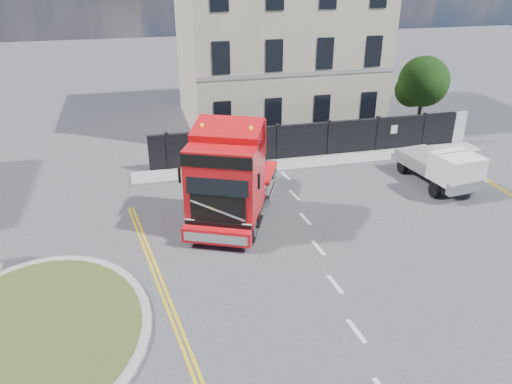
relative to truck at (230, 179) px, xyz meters
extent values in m
plane|color=#424244|center=(-0.09, -2.64, -1.94)|extent=(120.00, 120.00, 0.00)
cylinder|color=#969691|center=(-7.09, -5.64, -1.88)|extent=(6.80, 6.80, 0.12)
cylinder|color=#39441B|center=(-7.09, -5.64, -1.80)|extent=(6.20, 6.20, 0.05)
cube|color=black|center=(5.91, 6.36, -0.94)|extent=(18.00, 0.25, 2.00)
cube|color=silver|center=(14.41, 6.36, -0.94)|extent=(2.60, 0.12, 2.00)
cube|color=beige|center=(5.91, 13.86, 3.56)|extent=(12.00, 10.00, 11.00)
cylinder|color=#382619|center=(14.41, 9.36, -0.74)|extent=(0.24, 0.24, 2.40)
sphere|color=black|center=(14.41, 9.36, 1.26)|extent=(3.20, 3.20, 3.20)
sphere|color=black|center=(13.91, 9.76, 0.66)|extent=(2.20, 2.20, 2.20)
cube|color=#969691|center=(5.91, 5.46, -1.88)|extent=(20.00, 1.60, 0.12)
cube|color=black|center=(0.50, 1.10, -1.13)|extent=(5.22, 7.29, 0.49)
cube|color=red|center=(-0.28, -0.62, 0.39)|extent=(3.62, 3.67, 3.03)
cube|color=red|center=(0.19, 0.41, 1.63)|extent=(2.86, 2.00, 1.51)
cube|color=black|center=(-0.85, -1.88, 0.82)|extent=(2.19, 1.04, 1.13)
cube|color=red|center=(-0.99, -2.20, -1.34)|extent=(2.62, 1.46, 0.59)
cylinder|color=black|center=(-1.70, -0.93, -1.37)|extent=(0.78, 1.17, 1.12)
cylinder|color=gray|center=(-1.70, -0.93, -1.37)|extent=(0.61, 0.72, 0.62)
cylinder|color=black|center=(0.43, -1.89, -1.37)|extent=(0.78, 1.17, 1.12)
cylinder|color=gray|center=(0.43, -1.89, -1.37)|extent=(0.61, 0.72, 0.62)
cylinder|color=black|center=(-0.12, 2.57, -1.37)|extent=(0.78, 1.17, 1.12)
cylinder|color=gray|center=(-0.12, 2.57, -1.37)|extent=(0.61, 0.72, 0.62)
cylinder|color=black|center=(2.01, 1.61, -1.37)|extent=(0.78, 1.17, 1.12)
cylinder|color=gray|center=(2.01, 1.61, -1.37)|extent=(0.61, 0.72, 0.62)
cylinder|color=black|center=(0.42, 3.75, -1.37)|extent=(0.78, 1.17, 1.12)
cylinder|color=gray|center=(0.42, 3.75, -1.37)|extent=(0.61, 0.72, 0.62)
cylinder|color=black|center=(2.54, 2.79, -1.37)|extent=(0.78, 1.17, 1.12)
cylinder|color=gray|center=(2.54, 2.79, -1.37)|extent=(0.61, 0.72, 0.62)
cube|color=slate|center=(10.75, 1.49, -1.23)|extent=(2.49, 5.05, 0.25)
cube|color=silver|center=(10.75, -0.03, -0.57)|extent=(2.13, 2.04, 1.31)
cylinder|color=black|center=(9.79, -0.03, -1.58)|extent=(0.25, 0.71, 0.71)
cylinder|color=black|center=(11.71, -0.03, -1.58)|extent=(0.25, 0.71, 0.71)
cylinder|color=black|center=(9.79, 3.01, -1.58)|extent=(0.25, 0.71, 0.71)
cylinder|color=black|center=(11.71, 3.01, -1.58)|extent=(0.25, 0.71, 0.71)
camera|label=1|loc=(-3.55, -18.64, 8.28)|focal=35.00mm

